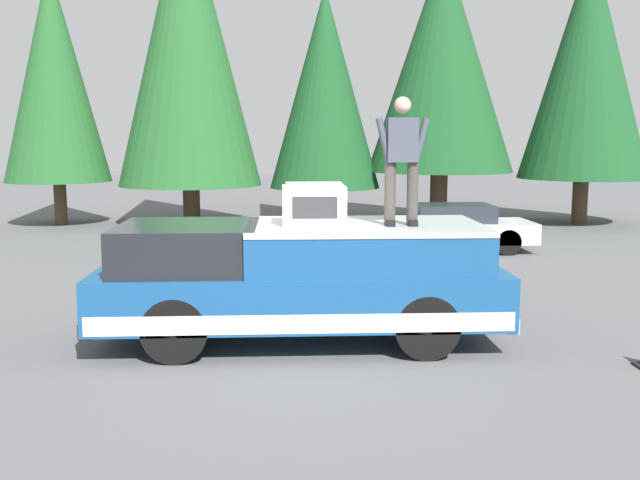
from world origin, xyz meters
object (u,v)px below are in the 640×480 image
Objects in this scene: person_on_truck_bed at (402,157)px; parked_car_silver at (450,228)px; compressor_unit at (314,204)px; pickup_truck at (301,280)px.

parked_car_silver is (8.02, -2.55, -1.97)m from person_on_truck_bed.
compressor_unit is 0.20× the size of parked_car_silver.
compressor_unit reaches higher than pickup_truck.
compressor_unit is 0.50× the size of person_on_truck_bed.
person_on_truck_bed is at bearing -100.73° from pickup_truck.
compressor_unit is at bearing 82.37° from person_on_truck_bed.
pickup_truck reaches higher than parked_car_silver.
person_on_truck_bed is at bearing 162.36° from parked_car_silver.
compressor_unit is at bearing 154.78° from parked_car_silver.
person_on_truck_bed reaches higher than parked_car_silver.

